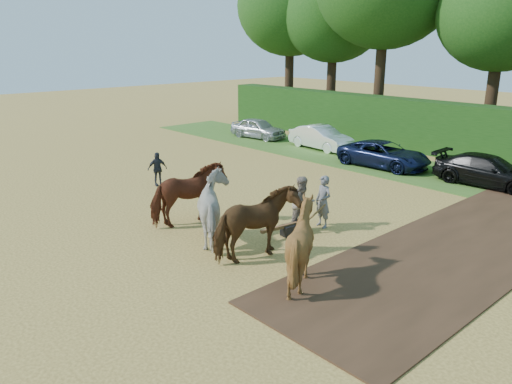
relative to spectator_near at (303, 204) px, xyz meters
The scene contains 6 objects.
ground 4.67m from the spectator_near, 50.76° to the right, with size 120.00×120.00×0.00m, color gold.
earth_strip 5.67m from the spectator_near, 38.26° to the left, with size 4.50×17.00×0.05m, color #472D1C.
grass_verge 10.90m from the spectator_near, 74.56° to the left, with size 50.00×5.00×0.03m, color #38601E.
spectator_near is the anchor object (origin of this frame).
spectator_far 8.35m from the spectator_near, behind, with size 0.90×0.37×1.54m, color #242830.
plough_team 2.63m from the spectator_near, 95.95° to the right, with size 7.52×5.23×2.22m.
Camera 1 is at (7.96, -8.48, 6.27)m, focal length 35.00 mm.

